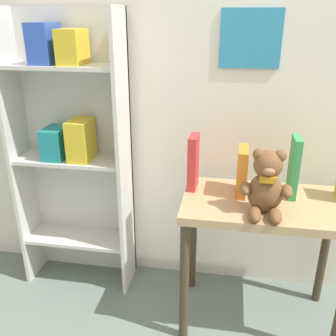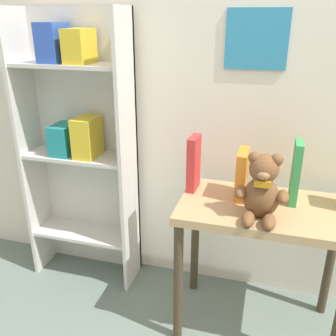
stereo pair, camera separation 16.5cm
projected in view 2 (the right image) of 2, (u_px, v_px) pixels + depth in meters
The scene contains 7 objects.
wall_back at pixel (269, 41), 1.60m from camera, with size 4.80×0.07×2.50m.
bookshelf_side at pixel (80, 139), 1.88m from camera, with size 0.56×0.22×1.39m.
display_table at pixel (262, 227), 1.57m from camera, with size 0.70×0.41×0.63m.
teddy_bear at pixel (262, 189), 1.40m from camera, with size 0.20×0.18×0.26m.
book_standing_red at pixel (194, 163), 1.64m from camera, with size 0.04×0.11×0.25m, color red.
book_standing_orange at pixel (242, 174), 1.58m from camera, with size 0.04×0.15×0.21m, color orange.
book_standing_green at pixel (296, 173), 1.52m from camera, with size 0.03×0.12×0.26m, color #33934C.
Camera 2 is at (0.04, -0.31, 1.35)m, focal length 40.00 mm.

